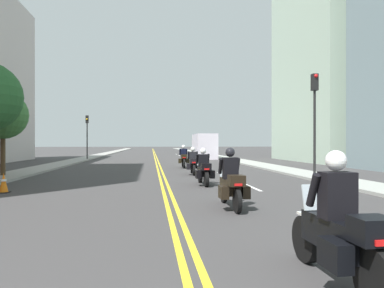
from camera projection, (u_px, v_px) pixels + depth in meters
ground_plane at (155, 156)px, 47.34m from camera, size 264.00×264.00×0.00m
sidewalk_left at (95, 156)px, 46.43m from camera, size 2.07×144.00×0.12m
sidewalk_right at (213, 156)px, 48.26m from camera, size 2.07×144.00×0.12m
centreline_yellow_inner at (154, 156)px, 47.33m from camera, size 0.12×132.00×0.01m
centreline_yellow_outer at (156, 156)px, 47.36m from camera, size 0.12×132.00×0.01m
lane_dashes_white at (200, 164)px, 28.87m from camera, size 0.14×56.40×0.01m
building_right_1 at (341, 19)px, 34.68m from camera, size 9.56×13.38×28.20m
motorcycle_0 at (340, 232)px, 4.27m from camera, size 0.77×2.27×1.67m
motorcycle_1 at (231, 184)px, 9.42m from camera, size 0.76×2.21×1.64m
motorcycle_2 at (204, 170)px, 14.70m from camera, size 0.77×2.19×1.56m
motorcycle_3 at (193, 163)px, 19.60m from camera, size 0.78×2.18×1.55m
motorcycle_4 at (184, 159)px, 25.01m from camera, size 0.77×2.17×1.64m
traffic_cone_1 at (4, 183)px, 12.41m from camera, size 0.38×0.38×0.71m
traffic_light_near at (315, 107)px, 16.87m from camera, size 0.28×0.38×5.09m
traffic_light_far at (87, 129)px, 36.90m from camera, size 0.28×0.38×4.68m
street_tree_0 at (3, 115)px, 17.98m from camera, size 2.47×2.47×4.44m
parked_truck at (204, 147)px, 40.31m from camera, size 2.20×6.50×2.80m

